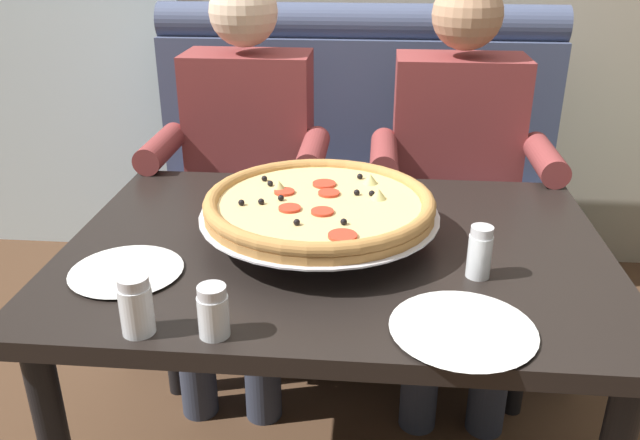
% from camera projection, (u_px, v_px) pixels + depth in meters
% --- Properties ---
extents(booth_bench, '(1.49, 0.78, 1.13)m').
position_uv_depth(booth_bench, '(352.00, 217.00, 2.41)').
color(booth_bench, '#424C6B').
rests_on(booth_bench, ground_plane).
extents(dining_table, '(1.20, 0.86, 0.73)m').
position_uv_depth(dining_table, '(336.00, 279.00, 1.50)').
color(dining_table, black).
rests_on(dining_table, ground_plane).
extents(diner_left, '(0.54, 0.64, 1.27)m').
position_uv_depth(diner_left, '(245.00, 158.00, 2.07)').
color(diner_left, '#2D3342').
rests_on(diner_left, ground_plane).
extents(diner_right, '(0.54, 0.64, 1.27)m').
position_uv_depth(diner_right, '(458.00, 164.00, 2.02)').
color(diner_right, '#2D3342').
rests_on(diner_right, ground_plane).
extents(pizza, '(0.53, 0.53, 0.12)m').
position_uv_depth(pizza, '(319.00, 205.00, 1.45)').
color(pizza, silver).
rests_on(pizza, dining_table).
extents(shaker_oregano, '(0.06, 0.06, 0.11)m').
position_uv_depth(shaker_oregano, '(137.00, 309.00, 1.12)').
color(shaker_oregano, white).
rests_on(shaker_oregano, dining_table).
extents(shaker_parmesan, '(0.05, 0.05, 0.10)m').
position_uv_depth(shaker_parmesan, '(213.00, 315.00, 1.12)').
color(shaker_parmesan, white).
rests_on(shaker_parmesan, dining_table).
extents(shaker_pepper_flakes, '(0.05, 0.05, 0.11)m').
position_uv_depth(shaker_pepper_flakes, '(479.00, 255.00, 1.31)').
color(shaker_pepper_flakes, white).
rests_on(shaker_pepper_flakes, dining_table).
extents(plate_near_left, '(0.26, 0.26, 0.02)m').
position_uv_depth(plate_near_left, '(463.00, 326.00, 1.14)').
color(plate_near_left, white).
rests_on(plate_near_left, dining_table).
extents(plate_near_right, '(0.23, 0.23, 0.02)m').
position_uv_depth(plate_near_right, '(126.00, 268.00, 1.33)').
color(plate_near_right, white).
rests_on(plate_near_right, dining_table).
extents(patio_chair, '(0.40, 0.41, 0.86)m').
position_uv_depth(patio_chair, '(100.00, 95.00, 3.64)').
color(patio_chair, black).
rests_on(patio_chair, ground_plane).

